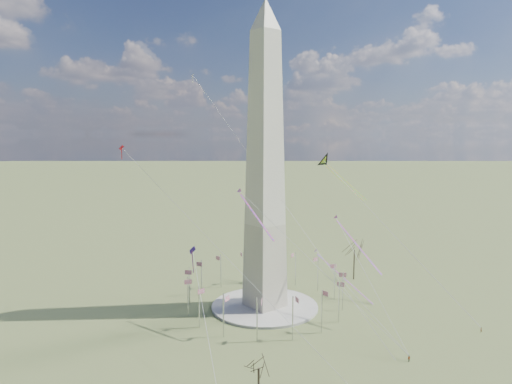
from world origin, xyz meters
TOP-DOWN VIEW (x-y plane):
  - ground at (0.00, 0.00)m, footprint 2000.00×2000.00m
  - plaza at (0.00, 0.00)m, footprint 36.00×36.00m
  - washington_monument at (0.00, 0.00)m, footprint 15.56×15.56m
  - flagpole_ring at (-0.00, -0.00)m, footprint 54.40×54.40m
  - tree_near at (47.43, 0.26)m, footprint 10.38×10.38m
  - tree_far at (-36.86, -41.53)m, footprint 6.85×6.85m
  - person_east at (36.84, -55.70)m, footprint 0.73×0.65m
  - person_centre at (4.92, -51.99)m, footprint 0.98×0.45m
  - kite_delta_black at (39.97, 9.51)m, footprint 8.14×21.51m
  - kite_diamond_purple at (-29.33, -2.28)m, footprint 1.89×2.78m
  - kite_streamer_left at (18.43, -21.03)m, footprint 4.68×21.99m
  - kite_streamer_mid at (-12.13, -7.86)m, footprint 3.20×19.22m
  - kite_streamer_right at (27.54, -6.53)m, footprint 6.55×23.63m
  - kite_small_red at (-33.33, 36.38)m, footprint 1.29×2.13m
  - kite_small_white at (3.75, 50.34)m, footprint 1.24×1.83m

SIDE VIEW (x-z plane):
  - ground at x=0.00m, z-range 0.00..0.00m
  - plaza at x=0.00m, z-range 0.00..0.80m
  - person_centre at x=4.92m, z-range 0.00..1.65m
  - person_east at x=36.84m, z-range 0.00..1.67m
  - flagpole_ring at x=0.00m, z-range 0.77..13.77m
  - tree_far at x=-36.86m, z-range 2.54..14.53m
  - kite_streamer_right at x=27.54m, z-range 1.64..18.06m
  - tree_near at x=47.43m, z-range 3.87..22.03m
  - kite_diamond_purple at x=-29.33m, z-range 20.09..28.34m
  - kite_streamer_left at x=18.43m, z-range 18.06..33.22m
  - kite_streamer_mid at x=-12.13m, z-range 29.62..42.82m
  - kite_delta_black at x=39.97m, z-range 38.15..55.81m
  - washington_monument at x=0.00m, z-range -2.05..97.95m
  - kite_small_red at x=-33.33m, z-range 50.92..55.87m
  - kite_small_white at x=3.75m, z-range 79.96..83.85m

